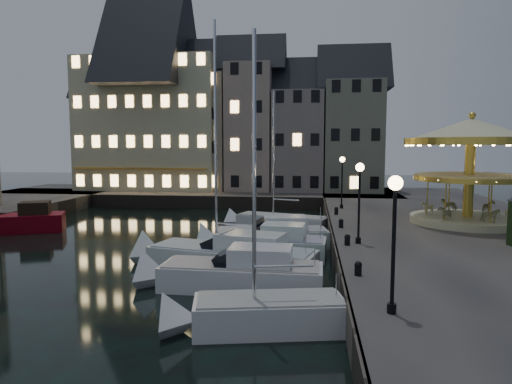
# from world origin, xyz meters

# --- Properties ---
(ground) EXTENTS (160.00, 160.00, 0.00)m
(ground) POSITION_xyz_m (0.00, 0.00, 0.00)
(ground) COLOR black
(ground) RESTS_ON ground
(quay_east) EXTENTS (16.00, 56.00, 1.30)m
(quay_east) POSITION_xyz_m (14.00, 6.00, 0.65)
(quay_east) COLOR #474442
(quay_east) RESTS_ON ground
(quay_north) EXTENTS (44.00, 12.00, 1.30)m
(quay_north) POSITION_xyz_m (-8.00, 28.00, 0.65)
(quay_north) COLOR #474442
(quay_north) RESTS_ON ground
(quaywall_e) EXTENTS (0.15, 44.00, 1.30)m
(quaywall_e) POSITION_xyz_m (6.00, 6.00, 0.65)
(quaywall_e) COLOR #47423A
(quaywall_e) RESTS_ON ground
(quaywall_n) EXTENTS (48.00, 0.15, 1.30)m
(quaywall_n) POSITION_xyz_m (-6.00, 22.00, 0.65)
(quaywall_n) COLOR #47423A
(quaywall_n) RESTS_ON ground
(streetlamp_a) EXTENTS (0.44, 0.44, 4.17)m
(streetlamp_a) POSITION_xyz_m (7.20, -9.00, 4.02)
(streetlamp_a) COLOR black
(streetlamp_a) RESTS_ON quay_east
(streetlamp_b) EXTENTS (0.44, 0.44, 4.17)m
(streetlamp_b) POSITION_xyz_m (7.20, 1.00, 4.02)
(streetlamp_b) COLOR black
(streetlamp_b) RESTS_ON quay_east
(streetlamp_c) EXTENTS (0.44, 0.44, 4.17)m
(streetlamp_c) POSITION_xyz_m (7.20, 14.50, 4.02)
(streetlamp_c) COLOR black
(streetlamp_c) RESTS_ON quay_east
(bollard_a) EXTENTS (0.30, 0.30, 0.57)m
(bollard_a) POSITION_xyz_m (6.60, -5.00, 1.60)
(bollard_a) COLOR black
(bollard_a) RESTS_ON quay_east
(bollard_b) EXTENTS (0.30, 0.30, 0.57)m
(bollard_b) POSITION_xyz_m (6.60, 0.50, 1.60)
(bollard_b) COLOR black
(bollard_b) RESTS_ON quay_east
(bollard_c) EXTENTS (0.30, 0.30, 0.57)m
(bollard_c) POSITION_xyz_m (6.60, 5.50, 1.60)
(bollard_c) COLOR black
(bollard_c) RESTS_ON quay_east
(bollard_d) EXTENTS (0.30, 0.30, 0.57)m
(bollard_d) POSITION_xyz_m (6.60, 11.00, 1.60)
(bollard_d) COLOR black
(bollard_d) RESTS_ON quay_east
(townhouse_na) EXTENTS (5.50, 8.00, 12.80)m
(townhouse_na) POSITION_xyz_m (-19.50, 30.00, 7.78)
(townhouse_na) COLOR gray
(townhouse_na) RESTS_ON quay_north
(townhouse_nb) EXTENTS (6.16, 8.00, 13.80)m
(townhouse_nb) POSITION_xyz_m (-14.05, 30.00, 8.28)
(townhouse_nb) COLOR slate
(townhouse_nb) RESTS_ON quay_north
(townhouse_nc) EXTENTS (6.82, 8.00, 14.80)m
(townhouse_nc) POSITION_xyz_m (-8.00, 30.00, 8.78)
(townhouse_nc) COLOR gray
(townhouse_nc) RESTS_ON quay_north
(townhouse_nd) EXTENTS (5.50, 8.00, 15.80)m
(townhouse_nd) POSITION_xyz_m (-2.25, 30.00, 9.28)
(townhouse_nd) COLOR gray
(townhouse_nd) RESTS_ON quay_north
(townhouse_ne) EXTENTS (6.16, 8.00, 12.80)m
(townhouse_ne) POSITION_xyz_m (3.20, 30.00, 7.78)
(townhouse_ne) COLOR slate
(townhouse_ne) RESTS_ON quay_north
(townhouse_nf) EXTENTS (6.82, 8.00, 13.80)m
(townhouse_nf) POSITION_xyz_m (9.25, 30.00, 8.28)
(townhouse_nf) COLOR slate
(townhouse_nf) RESTS_ON quay_north
(hotel_corner) EXTENTS (17.60, 9.00, 16.80)m
(hotel_corner) POSITION_xyz_m (-14.00, 30.00, 9.78)
(hotel_corner) COLOR beige
(hotel_corner) RESTS_ON quay_north
(motorboat_a) EXTENTS (6.31, 3.04, 10.35)m
(motorboat_a) POSITION_xyz_m (2.80, -7.73, 0.54)
(motorboat_a) COLOR silver
(motorboat_a) RESTS_ON ground
(motorboat_b) EXTENTS (8.19, 2.56, 2.15)m
(motorboat_b) POSITION_xyz_m (1.32, -3.25, 0.64)
(motorboat_b) COLOR silver
(motorboat_b) RESTS_ON ground
(motorboat_c) EXTENTS (9.74, 4.63, 12.94)m
(motorboat_c) POSITION_xyz_m (0.35, -0.01, 0.68)
(motorboat_c) COLOR silver
(motorboat_c) RESTS_ON ground
(motorboat_d) EXTENTS (7.35, 2.82, 2.15)m
(motorboat_d) POSITION_xyz_m (2.05, 2.74, 0.64)
(motorboat_d) COLOR silver
(motorboat_d) RESTS_ON ground
(motorboat_e) EXTENTS (8.08, 3.47, 2.15)m
(motorboat_e) POSITION_xyz_m (1.92, 5.37, 0.64)
(motorboat_e) COLOR silver
(motorboat_e) RESTS_ON ground
(motorboat_f) EXTENTS (7.77, 4.14, 10.39)m
(motorboat_f) POSITION_xyz_m (2.00, 11.33, 0.53)
(motorboat_f) COLOR silver
(motorboat_f) RESTS_ON ground
(red_fishing_boat) EXTENTS (7.30, 4.89, 5.77)m
(red_fishing_boat) POSITION_xyz_m (-16.85, 8.06, 0.69)
(red_fishing_boat) COLOR #68010F
(red_fishing_boat) RESTS_ON ground
(carousel) EXTENTS (8.23, 8.23, 7.20)m
(carousel) POSITION_xyz_m (14.91, 8.15, 6.04)
(carousel) COLOR #C3C192
(carousel) RESTS_ON quay_east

